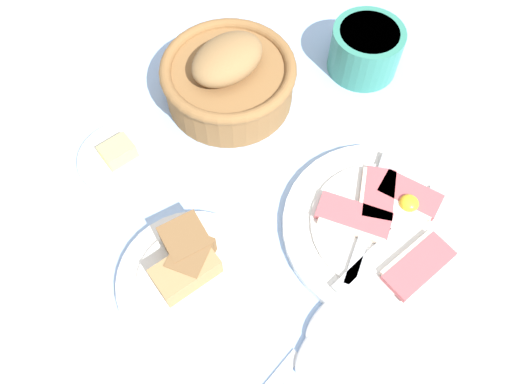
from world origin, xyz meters
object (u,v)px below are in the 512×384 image
teaspoon_by_saucer (302,368)px  teaspoon_near_cup (312,336)px  bread_basket (229,77)px  sugar_cup (366,49)px  bread_plate (190,272)px  breakfast_plate (382,226)px  butter_dish (120,157)px

teaspoon_by_saucer → teaspoon_near_cup: size_ratio=0.96×
bread_basket → teaspoon_by_saucer: bread_basket is taller
sugar_cup → bread_plate: bearing=-152.5°
breakfast_plate → sugar_cup: 0.26m
teaspoon_by_saucer → sugar_cup: bearing=20.3°
butter_dish → teaspoon_by_saucer: butter_dish is taller
teaspoon_by_saucer → teaspoon_near_cup: (0.03, 0.02, 0.00)m
breakfast_plate → teaspoon_near_cup: size_ratio=1.26×
sugar_cup → bread_basket: bread_basket is taller
sugar_cup → teaspoon_by_saucer: size_ratio=0.56×
bread_plate → butter_dish: bearing=95.4°
teaspoon_near_cup → sugar_cup: bearing=28.2°
sugar_cup → teaspoon_by_saucer: bearing=-131.3°
bread_plate → teaspoon_near_cup: bearing=-54.2°
bread_plate → teaspoon_near_cup: 0.15m
teaspoon_near_cup → teaspoon_by_saucer: bearing=-159.0°
bread_plate → sugar_cup: sugar_cup is taller
bread_basket → teaspoon_by_saucer: 0.38m
bread_plate → teaspoon_by_saucer: size_ratio=0.95×
sugar_cup → butter_dish: size_ratio=0.91×
breakfast_plate → teaspoon_near_cup: bearing=-152.4°
bread_basket → sugar_cup: bearing=-10.6°
breakfast_plate → bread_basket: (-0.07, 0.27, 0.03)m
sugar_cup → bread_basket: (-0.20, 0.04, 0.00)m
bread_plate → teaspoon_by_saucer: (0.06, -0.15, -0.01)m
butter_dish → teaspoon_near_cup: butter_dish is taller
butter_dish → teaspoon_near_cup: 0.33m
breakfast_plate → bread_basket: bearing=105.4°
sugar_cup → teaspoon_near_cup: sugar_cup is taller
butter_dish → teaspoon_near_cup: (0.11, -0.31, -0.00)m
sugar_cup → teaspoon_by_saucer: (-0.29, -0.33, -0.03)m
teaspoon_near_cup → butter_dish: bearing=87.8°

